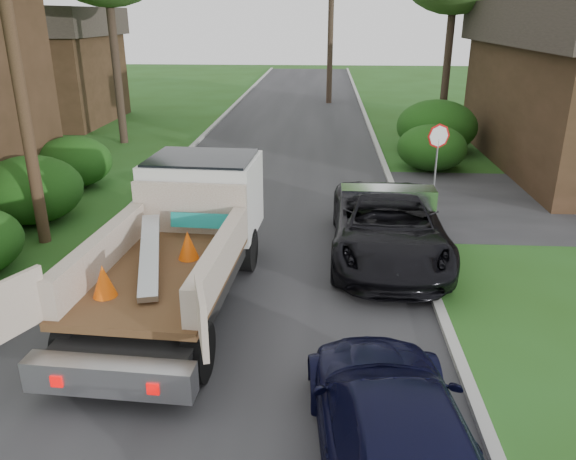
% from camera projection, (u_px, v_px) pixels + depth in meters
% --- Properties ---
extents(ground, '(120.00, 120.00, 0.00)m').
position_uv_depth(ground, '(219.00, 358.00, 9.69)').
color(ground, '#234A15').
rests_on(ground, ground).
extents(road, '(8.00, 90.00, 0.02)m').
position_uv_depth(road, '(272.00, 189.00, 19.00)').
color(road, '#28282B').
rests_on(road, ground).
extents(curb_left, '(0.20, 90.00, 0.12)m').
position_uv_depth(curb_left, '(153.00, 186.00, 19.23)').
color(curb_left, '#9E9E99').
rests_on(curb_left, ground).
extents(curb_right, '(0.20, 90.00, 0.12)m').
position_uv_depth(curb_right, '(394.00, 190.00, 18.74)').
color(curb_right, '#9E9E99').
rests_on(curb_right, ground).
extents(stop_sign, '(0.71, 0.32, 2.48)m').
position_uv_depth(stop_sign, '(438.00, 146.00, 17.12)').
color(stop_sign, slate).
rests_on(stop_sign, ground).
extents(utility_pole, '(2.42, 1.25, 10.00)m').
position_uv_depth(utility_pole, '(11.00, 32.00, 12.80)').
color(utility_pole, '#382619').
rests_on(utility_pole, ground).
extents(house_left_far, '(7.56, 7.56, 6.00)m').
position_uv_depth(house_left_far, '(40.00, 64.00, 29.89)').
color(house_left_far, '#352415').
rests_on(house_left_far, ground).
extents(hedge_left_b, '(2.86, 2.86, 1.87)m').
position_uv_depth(hedge_left_b, '(31.00, 190.00, 15.80)').
color(hedge_left_b, '#113F0E').
rests_on(hedge_left_b, ground).
extents(hedge_left_c, '(2.60, 2.60, 1.70)m').
position_uv_depth(hedge_left_c, '(73.00, 162.00, 19.11)').
color(hedge_left_c, '#113F0E').
rests_on(hedge_left_c, ground).
extents(hedge_right_a, '(2.60, 2.60, 1.70)m').
position_uv_depth(hedge_right_a, '(432.00, 148.00, 21.15)').
color(hedge_right_a, '#113F0E').
rests_on(hedge_right_a, ground).
extents(hedge_right_b, '(3.38, 3.38, 2.21)m').
position_uv_depth(hedge_right_b, '(437.00, 126.00, 23.81)').
color(hedge_right_b, '#113F0E').
rests_on(hedge_right_b, ground).
extents(flatbed_truck, '(3.19, 6.94, 2.58)m').
position_uv_depth(flatbed_truck, '(189.00, 225.00, 11.81)').
color(flatbed_truck, black).
rests_on(flatbed_truck, ground).
extents(black_pickup, '(2.81, 5.83, 1.60)m').
position_uv_depth(black_pickup, '(388.00, 226.00, 13.48)').
color(black_pickup, black).
rests_on(black_pickup, ground).
extents(navy_suv, '(2.41, 5.00, 1.40)m').
position_uv_depth(navy_suv, '(395.00, 433.00, 6.95)').
color(navy_suv, black).
rests_on(navy_suv, ground).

